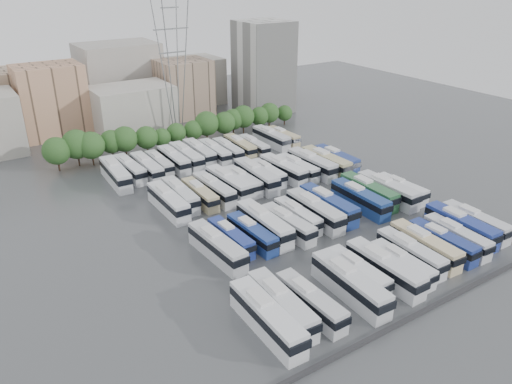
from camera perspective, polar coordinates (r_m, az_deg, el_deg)
ground at (r=90.40m, az=3.51°, el=-2.12°), size 220.00×220.00×0.00m
parapet at (r=70.67m, az=19.96°, el=-11.97°), size 56.00×0.50×0.50m
tree_line at (r=121.50m, az=-9.51°, el=6.92°), size 65.49×7.73×8.20m
city_buildings at (r=146.07m, az=-16.21°, el=10.75°), size 102.00×35.00×20.00m
apartment_tower at (r=150.27m, az=0.88°, el=14.07°), size 14.00×14.00×26.00m
electricity_pylon at (r=127.02m, az=-9.43°, el=14.39°), size 9.00×6.91×33.83m
bus_r0_s0 at (r=61.62m, az=1.26°, el=-14.13°), size 3.39×13.67×4.26m
bus_r0_s1 at (r=63.83m, az=2.95°, el=-12.71°), size 3.48×13.01×4.04m
bus_r0_s2 at (r=64.89m, az=6.26°, el=-12.31°), size 2.72×11.87×3.72m
bus_r0_s4 at (r=68.29m, az=10.70°, el=-10.25°), size 3.61×13.70×4.26m
bus_r0_s5 at (r=71.55m, az=11.57°, el=-8.90°), size 2.66×11.23×3.51m
bus_r0_s6 at (r=72.60m, az=14.50°, el=-8.41°), size 2.91×13.15×4.12m
bus_r0_s7 at (r=74.81m, az=16.36°, el=-7.89°), size 2.60×10.97×3.43m
bus_r0_s8 at (r=77.52m, az=17.26°, el=-6.65°), size 3.05×12.05×3.75m
bus_r0_s9 at (r=79.93m, az=18.75°, el=-5.79°), size 3.33×12.63×3.93m
bus_r0_s10 at (r=82.08m, az=20.53°, el=-5.33°), size 2.58×11.75×3.69m
bus_r0_s11 at (r=84.35m, az=21.95°, el=-4.74°), size 3.17×11.85×3.68m
bus_r0_s12 at (r=87.49m, az=22.37°, el=-3.58°), size 3.47×13.18×4.10m
bus_r0_s13 at (r=90.00m, az=23.78°, el=-3.15°), size 2.98×12.19×3.80m
bus_r1_s1 at (r=75.56m, az=-4.47°, el=-6.20°), size 3.48×13.17×4.09m
bus_r1_s2 at (r=78.44m, az=-2.90°, el=-5.19°), size 2.62×10.92×3.41m
bus_r1_s3 at (r=79.24m, az=-0.46°, el=-4.75°), size 2.82×11.48×3.58m
bus_r1_s4 at (r=81.47m, az=0.95°, el=-3.62°), size 3.16×13.49×4.22m
bus_r1_s5 at (r=82.06m, az=3.65°, el=-3.65°), size 3.11×11.95×3.72m
bus_r1_s6 at (r=85.00m, az=4.79°, el=-2.71°), size 2.56×11.11×3.48m
bus_r1_s7 at (r=86.23m, az=6.76°, el=-2.12°), size 3.20×13.42×4.19m
bus_r1_s8 at (r=88.64m, az=8.26°, el=-1.44°), size 2.93×13.36×4.19m
bus_r1_s10 at (r=91.88m, az=11.80°, el=-0.76°), size 3.12×13.23×4.14m
bus_r1_s11 at (r=95.14m, az=12.75°, el=0.06°), size 3.21×13.27×4.14m
bus_r1_s12 at (r=96.45m, az=14.81°, el=0.22°), size 3.16×13.57×4.25m
bus_r1_s13 at (r=98.64m, az=16.28°, el=0.37°), size 2.82×11.29×3.52m
bus_r2_s1 at (r=90.31m, az=-9.99°, el=-1.08°), size 2.90×13.08×4.10m
bus_r2_s2 at (r=92.89m, az=-8.65°, el=-0.31°), size 3.07×12.34×3.85m
bus_r2_s3 at (r=92.94m, az=-6.43°, el=-0.25°), size 2.68×11.44×3.58m
bus_r2_s4 at (r=94.46m, az=-4.82°, el=0.34°), size 3.07×12.40×3.87m
bus_r2_s5 at (r=96.57m, az=-3.17°, el=1.04°), size 3.26×13.23×4.13m
bus_r2_s6 at (r=98.09m, az=-1.54°, el=1.29°), size 2.51×11.42×3.58m
bus_r2_s7 at (r=99.62m, az=0.04°, el=1.89°), size 3.54×13.72×4.27m
bus_r2_s8 at (r=102.18m, az=1.36°, el=2.23°), size 2.69×10.96×3.42m
bus_r2_s9 at (r=103.20m, az=3.14°, el=2.62°), size 3.39×12.96×4.03m
bus_r2_s10 at (r=104.68m, az=4.78°, el=2.79°), size 2.85×11.73×3.66m
bus_r2_s11 at (r=106.28m, az=6.42°, el=3.23°), size 3.22×13.66×4.27m
bus_r2_s12 at (r=107.73m, az=7.99°, el=3.44°), size 3.08×13.61×4.26m
bus_r2_s13 at (r=110.19m, az=9.17°, el=3.76°), size 2.83×12.49×3.91m
bus_r3_s0 at (r=104.54m, az=-15.75°, el=2.05°), size 3.56×13.70×4.26m
bus_r3_s1 at (r=106.80m, az=-14.23°, el=2.59°), size 3.19×12.32×3.83m
bus_r3_s2 at (r=106.61m, az=-12.37°, el=2.78°), size 2.77×12.68×3.98m
bus_r3_s3 at (r=108.92m, az=-10.99°, el=3.24°), size 2.58×11.09×3.47m
bus_r3_s4 at (r=109.87m, az=-9.38°, el=3.68°), size 2.93×12.50×3.91m
bus_r3_s5 at (r=111.12m, az=-7.95°, el=4.06°), size 3.04×13.00×4.06m
bus_r3_s6 at (r=113.36m, az=-6.50°, el=4.53°), size 3.15×12.65×3.94m
bus_r3_s7 at (r=113.45m, az=-4.74°, el=4.59°), size 3.07×12.16×3.79m
bus_r3_s8 at (r=114.86m, az=-3.22°, el=4.83°), size 2.96×11.46×3.57m
bus_r3_s9 at (r=116.82m, az=-1.84°, el=5.24°), size 3.08×11.94×3.72m
bus_r3_s10 at (r=117.52m, az=-0.24°, el=5.31°), size 2.79×11.07×3.45m
bus_r3_s12 at (r=122.48m, az=1.75°, el=6.24°), size 2.97×12.74×3.99m
bus_r3_s13 at (r=124.11m, az=3.10°, el=6.35°), size 2.83×11.19×3.49m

